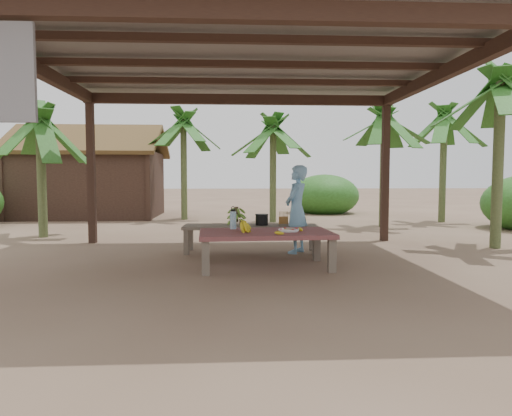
{
  "coord_description": "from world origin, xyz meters",
  "views": [
    {
      "loc": [
        -0.19,
        -6.4,
        1.26
      ],
      "look_at": [
        0.17,
        0.14,
        0.8
      ],
      "focal_mm": 32.0,
      "sensor_mm": 36.0,
      "label": 1
    }
  ],
  "objects": [
    {
      "name": "water_flask",
      "position": [
        -0.16,
        0.12,
        0.64
      ],
      "size": [
        0.09,
        0.09,
        0.33
      ],
      "color": "teal",
      "rests_on": "work_table"
    },
    {
      "name": "banana_plant_far",
      "position": [
        5.58,
        5.74,
        2.61
      ],
      "size": [
        1.8,
        1.8,
        3.1
      ],
      "color": "#596638",
      "rests_on": "ground"
    },
    {
      "name": "skewer_rack",
      "position": [
        0.67,
        0.98,
        0.57
      ],
      "size": [
        0.18,
        0.09,
        0.24
      ],
      "primitive_type": null,
      "rotation": [
        0.0,
        0.0,
        -0.06
      ],
      "color": "#A57F47",
      "rests_on": "bench"
    },
    {
      "name": "loose_banana_front",
      "position": [
        0.43,
        -0.56,
        0.52
      ],
      "size": [
        0.15,
        0.09,
        0.04
      ],
      "primitive_type": "ellipsoid",
      "rotation": [
        0.0,
        0.0,
        1.94
      ],
      "color": "yellow",
      "rests_on": "work_table"
    },
    {
      "name": "banana_plant_ne",
      "position": [
        3.58,
        4.69,
        2.46
      ],
      "size": [
        1.8,
        1.8,
        2.94
      ],
      "color": "#596638",
      "rests_on": "ground"
    },
    {
      "name": "pavilion",
      "position": [
        -0.01,
        -0.01,
        2.78
      ],
      "size": [
        6.6,
        5.6,
        2.95
      ],
      "color": "black",
      "rests_on": "ground"
    },
    {
      "name": "bench",
      "position": [
        0.13,
        1.06,
        0.39
      ],
      "size": [
        2.23,
        0.73,
        0.45
      ],
      "rotation": [
        0.0,
        0.0,
        -0.06
      ],
      "color": "brown",
      "rests_on": "ground"
    },
    {
      "name": "work_table",
      "position": [
        0.28,
        -0.2,
        0.43
      ],
      "size": [
        1.85,
        1.09,
        0.5
      ],
      "rotation": [
        0.0,
        0.0,
        0.05
      ],
      "color": "brown",
      "rests_on": "ground"
    },
    {
      "name": "loose_banana_side",
      "position": [
        0.77,
        -0.16,
        0.52
      ],
      "size": [
        0.07,
        0.15,
        0.04
      ],
      "primitive_type": "ellipsoid",
      "rotation": [
        0.0,
        0.0,
        0.23
      ],
      "color": "yellow",
      "rests_on": "work_table"
    },
    {
      "name": "hut",
      "position": [
        -4.5,
        8.0,
        1.1
      ],
      "size": [
        4.4,
        3.43,
        2.85
      ],
      "color": "black",
      "rests_on": "ground"
    },
    {
      "name": "ground",
      "position": [
        0.0,
        0.0,
        0.0
      ],
      "size": [
        80.0,
        80.0,
        0.0
      ],
      "primitive_type": "plane",
      "color": "brown",
      "rests_on": "ground"
    },
    {
      "name": "cooking_pot",
      "position": [
        0.32,
        1.07,
        0.54
      ],
      "size": [
        0.21,
        0.21,
        0.18
      ],
      "primitive_type": "cylinder",
      "color": "black",
      "rests_on": "bench"
    },
    {
      "name": "banana_plant_e",
      "position": [
        4.43,
        1.27,
        2.59
      ],
      "size": [
        1.8,
        1.8,
        3.08
      ],
      "color": "#596638",
      "rests_on": "ground"
    },
    {
      "name": "green_banana_stalk",
      "position": [
        -0.1,
        1.07,
        0.61
      ],
      "size": [
        0.3,
        0.3,
        0.32
      ],
      "primitive_type": null,
      "rotation": [
        0.0,
        0.0,
        -0.06
      ],
      "color": "#598C2D",
      "rests_on": "bench"
    },
    {
      "name": "banana_plant_nw",
      "position": [
        -1.54,
        6.86,
        2.58
      ],
      "size": [
        1.8,
        1.8,
        3.07
      ],
      "color": "#596638",
      "rests_on": "ground"
    },
    {
      "name": "banana_plant_n",
      "position": [
        0.96,
        5.97,
        2.34
      ],
      "size": [
        1.8,
        1.8,
        2.82
      ],
      "color": "#596638",
      "rests_on": "ground"
    },
    {
      "name": "plate",
      "position": [
        0.6,
        -0.21,
        0.52
      ],
      "size": [
        0.29,
        0.29,
        0.04
      ],
      "color": "white",
      "rests_on": "work_table"
    },
    {
      "name": "banana_plant_w",
      "position": [
        -4.07,
        3.19,
        2.14
      ],
      "size": [
        1.8,
        1.8,
        2.62
      ],
      "color": "#596638",
      "rests_on": "ground"
    },
    {
      "name": "woman",
      "position": [
        0.88,
        0.96,
        0.72
      ],
      "size": [
        0.56,
        0.63,
        1.44
      ],
      "primitive_type": "imported",
      "rotation": [
        0.0,
        0.0,
        -2.1
      ],
      "color": "#6BA0CA",
      "rests_on": "ground"
    },
    {
      "name": "ripe_banana_bunch",
      "position": [
        -0.06,
        -0.23,
        0.58
      ],
      "size": [
        0.27,
        0.23,
        0.17
      ],
      "primitive_type": null,
      "rotation": [
        0.0,
        0.0,
        0.0
      ],
      "color": "yellow",
      "rests_on": "work_table"
    }
  ]
}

